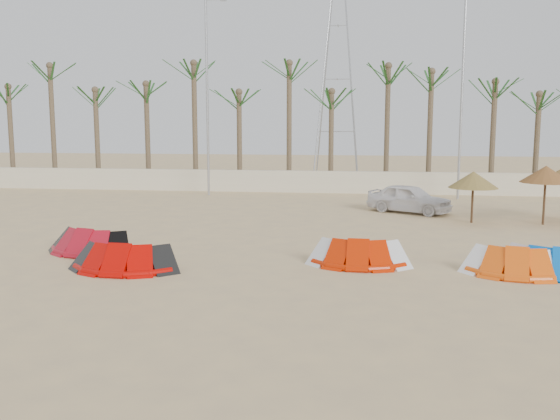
# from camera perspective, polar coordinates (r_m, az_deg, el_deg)

# --- Properties ---
(ground) EXTENTS (120.00, 120.00, 0.00)m
(ground) POSITION_cam_1_polar(r_m,az_deg,el_deg) (15.81, -2.87, -7.85)
(ground) COLOR tan
(ground) RESTS_ON ground
(boundary_wall) EXTENTS (60.00, 0.30, 1.30)m
(boundary_wall) POSITION_cam_1_polar(r_m,az_deg,el_deg) (37.22, 3.23, 2.59)
(boundary_wall) COLOR beige
(boundary_wall) RESTS_ON ground
(palm_line) EXTENTS (52.00, 4.00, 7.70)m
(palm_line) POSITION_cam_1_polar(r_m,az_deg,el_deg) (38.54, 4.48, 11.41)
(palm_line) COLOR brown
(palm_line) RESTS_ON ground
(lamp_b) EXTENTS (1.25, 0.14, 11.00)m
(lamp_b) POSITION_cam_1_polar(r_m,az_deg,el_deg) (36.02, -6.62, 10.51)
(lamp_b) COLOR #A5A8AD
(lamp_b) RESTS_ON ground
(lamp_c) EXTENTS (1.25, 0.14, 11.00)m
(lamp_c) POSITION_cam_1_polar(r_m,az_deg,el_deg) (35.35, 16.36, 10.27)
(lamp_c) COLOR #A5A8AD
(lamp_c) RESTS_ON ground
(pylon) EXTENTS (3.00, 3.00, 14.00)m
(pylon) POSITION_cam_1_polar(r_m,az_deg,el_deg) (43.19, 5.14, 2.51)
(pylon) COLOR #A5A8AD
(pylon) RESTS_ON ground
(kite_red_left) EXTENTS (3.27, 2.10, 0.90)m
(kite_red_left) POSITION_cam_1_polar(r_m,az_deg,el_deg) (21.66, -16.84, -2.61)
(kite_red_left) COLOR #A40C1C
(kite_red_left) RESTS_ON ground
(kite_red_mid) EXTENTS (3.23, 1.62, 0.90)m
(kite_red_mid) POSITION_cam_1_polar(r_m,az_deg,el_deg) (18.97, -13.84, -4.03)
(kite_red_mid) COLOR #B70400
(kite_red_mid) RESTS_ON ground
(kite_red_right) EXTENTS (3.05, 1.64, 0.90)m
(kite_red_right) POSITION_cam_1_polar(r_m,az_deg,el_deg) (19.17, 7.20, -3.72)
(kite_red_right) COLOR #C51F00
(kite_red_right) RESTS_ON ground
(kite_orange) EXTENTS (3.14, 1.99, 0.90)m
(kite_orange) POSITION_cam_1_polar(r_m,az_deg,el_deg) (19.10, 20.61, -4.24)
(kite_orange) COLOR #EE530B
(kite_orange) RESTS_ON ground
(parasol_left) EXTENTS (2.08, 2.08, 2.19)m
(parasol_left) POSITION_cam_1_polar(r_m,az_deg,el_deg) (27.55, 17.26, 2.66)
(parasol_left) COLOR #4C331E
(parasol_left) RESTS_ON ground
(parasol_mid) EXTENTS (2.09, 2.09, 2.47)m
(parasol_mid) POSITION_cam_1_polar(r_m,az_deg,el_deg) (28.06, 23.14, 3.02)
(parasol_mid) COLOR #4C331E
(parasol_mid) RESTS_ON ground
(car) EXTENTS (4.22, 3.31, 1.34)m
(car) POSITION_cam_1_polar(r_m,az_deg,el_deg) (29.91, 11.75, 1.04)
(car) COLOR white
(car) RESTS_ON ground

